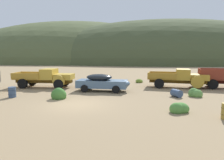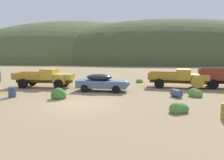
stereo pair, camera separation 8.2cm
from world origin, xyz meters
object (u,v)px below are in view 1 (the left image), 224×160
car_chalk_blue (104,82)px  truck_mustard (182,78)px  truck_faded_yellow (49,78)px  oil_drum_tipped (177,93)px  oil_drum_foreground (12,92)px

car_chalk_blue → truck_mustard: 8.07m
truck_faded_yellow → car_chalk_blue: (5.76, -2.02, -0.17)m
oil_drum_tipped → oil_drum_foreground: size_ratio=1.25×
truck_faded_yellow → oil_drum_foreground: truck_faded_yellow is taller
truck_mustard → oil_drum_foreground: bearing=-147.0°
truck_mustard → oil_drum_tipped: (-1.74, -4.77, -0.70)m
truck_faded_yellow → oil_drum_tipped: (11.75, -4.46, -0.68)m
truck_mustard → oil_drum_tipped: 5.13m
truck_faded_yellow → oil_drum_tipped: 12.58m
car_chalk_blue → oil_drum_foreground: size_ratio=6.05×
oil_drum_foreground → car_chalk_blue: bearing=23.2°
oil_drum_tipped → oil_drum_foreground: oil_drum_foreground is taller
truck_mustard → car_chalk_blue: bearing=-150.1°
oil_drum_tipped → truck_mustard: bearing=69.9°
car_chalk_blue → truck_mustard: size_ratio=0.82×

